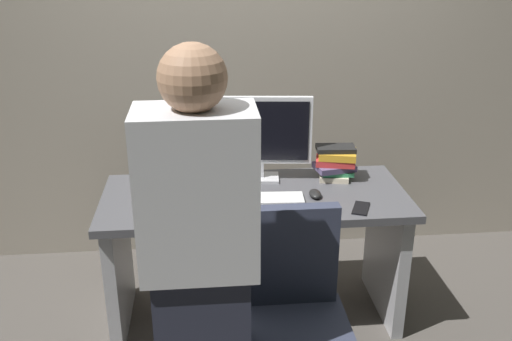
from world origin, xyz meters
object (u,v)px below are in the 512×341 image
Objects in this scene: desk at (255,232)px; person_at_desk at (201,271)px; keyboard at (260,199)px; mouse at (315,194)px; office_chair at (293,334)px; cup_by_monitor at (151,176)px; book_stack at (336,162)px; monitor at (260,134)px; cup_near_keyboard at (177,202)px; cell_phone at (361,208)px.

person_at_desk is (-0.28, -0.88, 0.33)m from desk.
keyboard is 0.28m from mouse.
office_chair is 1.17m from cup_by_monitor.
person_at_desk is (-0.36, -0.15, 0.41)m from office_chair.
desk is at bearing -159.77° from book_stack.
monitor reaches higher than office_chair.
cup_near_keyboard is at bearing -158.96° from book_stack.
desk is at bearing 21.98° from cup_near_keyboard.
office_chair is at bearing 22.09° from person_at_desk.
desk is 1.64× the size of office_chair.
book_stack is at bearing -1.85° from cup_by_monitor.
keyboard is 0.49m from cell_phone.
office_chair reaches higher than mouse.
office_chair is 1.74× the size of monitor.
mouse is 1.20× the size of cup_by_monitor.
monitor reaches higher than mouse.
office_chair is 1.08m from monitor.
desk is 0.98m from person_at_desk.
office_chair is 6.53× the size of cell_phone.
office_chair is 2.19× the size of keyboard.
desk is 2.86× the size of monitor.
desk is 3.59× the size of keyboard.
keyboard reaches higher than desk.
cell_phone is (0.40, 0.51, 0.30)m from office_chair.
monitor is at bearing 76.70° from desk.
cup_near_keyboard is (-0.43, -0.35, -0.21)m from monitor.
book_stack is (0.72, 1.04, -0.02)m from person_at_desk.
cup_by_monitor is at bearing -179.35° from cell_phone.
desk is 0.24m from keyboard.
person_at_desk reaches higher than mouse.
cup_by_monitor is at bearing 123.67° from office_chair.
book_stack is at bearing 55.25° from person_at_desk.
book_stack is (0.83, 0.32, 0.05)m from cup_near_keyboard.
cup_near_keyboard is at bearing 98.46° from person_at_desk.
office_chair is at bearing -83.17° from desk.
book_stack is at bearing 68.09° from office_chair.
keyboard is (0.29, 0.80, -0.10)m from person_at_desk.
person_at_desk is 19.75× the size of cup_by_monitor.
cup_by_monitor is (-0.62, 0.93, 0.34)m from office_chair.
person_at_desk reaches higher than cup_near_keyboard.
monitor is 5.40× the size of mouse.
cup_near_keyboard is (-0.11, 0.72, -0.07)m from person_at_desk.
mouse is at bearing 7.88° from cup_near_keyboard.
cup_by_monitor reaches higher than cell_phone.
office_chair is 3.91× the size of book_stack.
cup_near_keyboard reaches higher than desk.
cell_phone is (0.76, 0.66, -0.11)m from person_at_desk.
mouse is at bearing 7.74° from keyboard.
person_at_desk reaches higher than keyboard.
desk is 0.62m from cup_by_monitor.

